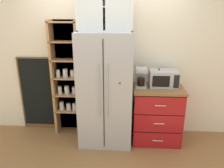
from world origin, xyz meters
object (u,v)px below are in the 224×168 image
refrigerator (106,89)px  coffee_maker (141,77)px  mug_sage (158,83)px  microwave (163,78)px  bottle_cobalt (158,78)px  chalkboard_menu (37,94)px

refrigerator → coffee_maker: size_ratio=5.79×
refrigerator → mug_sage: 0.84m
refrigerator → mug_sage: bearing=7.2°
coffee_maker → mug_sage: (0.28, 0.05, -0.11)m
coffee_maker → microwave: bearing=6.8°
refrigerator → bottle_cobalt: size_ratio=6.42×
refrigerator → mug_sage: (0.83, 0.10, 0.08)m
mug_sage → chalkboard_menu: (-2.09, 0.21, -0.31)m
bottle_cobalt → chalkboard_menu: (-2.09, 0.19, -0.39)m
coffee_maker → chalkboard_menu: size_ratio=0.23×
microwave → chalkboard_menu: (-2.16, 0.21, -0.39)m
microwave → chalkboard_menu: size_ratio=0.33×
mug_sage → bottle_cobalt: bearing=99.8°
microwave → mug_sage: (-0.07, 0.01, -0.09)m
microwave → bottle_cobalt: 0.08m
coffee_maker → chalkboard_menu: (-1.81, 0.26, -0.42)m
bottle_cobalt → microwave: bearing=-14.5°
mug_sage → bottle_cobalt: bottle_cobalt is taller
refrigerator → microwave: refrigerator is taller
coffee_maker → refrigerator: bearing=-174.3°
coffee_maker → bottle_cobalt: (0.28, 0.06, -0.03)m
microwave → mug_sage: bearing=173.8°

